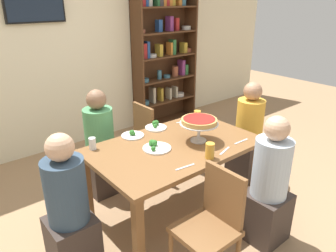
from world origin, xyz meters
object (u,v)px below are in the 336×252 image
object	(u,v)px
dining_table	(175,153)
salad_plate_near_diner	(156,126)
diner_far_left	(101,150)
chair_far_right	(151,135)
diner_head_east	(248,139)
water_glass_clear_near	(92,144)
beer_glass_amber_tall	(210,151)
television	(35,6)
chair_near_left	(212,221)
bookshelf	(164,51)
beer_glass_amber_short	(197,118)
cutlery_knife_far	(185,167)
deep_dish_pizza_stand	(199,122)
cutlery_knife_near	(241,141)
cutlery_fork_far	(225,151)
salad_plate_far_diner	(133,135)
diner_head_west	(69,215)
cutlery_fork_near	(184,122)
salad_plate_spare	(156,147)
diner_near_right	(268,190)

from	to	relation	value
dining_table	salad_plate_near_diner	world-z (taller)	salad_plate_near_diner
diner_far_left	chair_far_right	world-z (taller)	diner_far_left
diner_head_east	water_glass_clear_near	world-z (taller)	diner_head_east
beer_glass_amber_tall	television	bearing A→B (deg)	99.97
dining_table	chair_near_left	size ratio (longest dim) A/B	1.77
bookshelf	chair_far_right	distance (m)	1.84
beer_glass_amber_short	cutlery_knife_far	distance (m)	0.92
deep_dish_pizza_stand	cutlery_knife_near	distance (m)	0.44
cutlery_fork_far	bookshelf	bearing A→B (deg)	46.33
salad_plate_near_diner	chair_near_left	bearing A→B (deg)	-108.17
dining_table	diner_far_left	size ratio (longest dim) A/B	1.34
salad_plate_far_diner	diner_far_left	bearing A→B (deg)	112.17
television	diner_head_west	distance (m)	2.64
cutlery_fork_far	beer_glass_amber_short	bearing A→B (deg)	51.44
deep_dish_pizza_stand	diner_far_left	bearing A→B (deg)	123.43
bookshelf	cutlery_fork_near	bearing A→B (deg)	-122.45
salad_plate_spare	diner_far_left	bearing A→B (deg)	102.68
diner_head_west	cutlery_knife_far	size ratio (longest dim) A/B	6.39
beer_glass_amber_tall	cutlery_knife_near	distance (m)	0.47
cutlery_fork_near	cutlery_fork_far	bearing A→B (deg)	98.04
cutlery_knife_near	cutlery_fork_far	size ratio (longest dim) A/B	1.00
diner_head_east	salad_plate_near_diner	bearing A→B (deg)	-24.47
diner_far_left	cutlery_fork_near	distance (m)	0.94
diner_near_right	salad_plate_near_diner	distance (m)	1.26
bookshelf	beer_glass_amber_tall	distance (m)	2.82
diner_head_east	beer_glass_amber_tall	distance (m)	1.14
cutlery_fork_far	salad_plate_far_diner	bearing A→B (deg)	103.57
diner_head_west	bookshelf	bearing A→B (deg)	38.70
diner_near_right	beer_glass_amber_short	size ratio (longest dim) A/B	7.45
diner_head_west	deep_dish_pizza_stand	bearing A→B (deg)	-2.49
chair_near_left	salad_plate_near_diner	distance (m)	1.26
diner_head_west	diner_head_east	world-z (taller)	same
diner_head_east	beer_glass_amber_tall	bearing A→B (deg)	19.42
diner_head_east	deep_dish_pizza_stand	bearing A→B (deg)	4.12
cutlery_knife_near	deep_dish_pizza_stand	bearing A→B (deg)	139.05
diner_far_left	cutlery_knife_far	bearing A→B (deg)	7.14
salad_plate_near_diner	chair_far_right	bearing A→B (deg)	60.16
water_glass_clear_near	salad_plate_far_diner	bearing A→B (deg)	1.34
television	deep_dish_pizza_stand	world-z (taller)	television
dining_table	water_glass_clear_near	bearing A→B (deg)	148.06
chair_far_right	water_glass_clear_near	bearing A→B (deg)	-67.19
diner_near_right	diner_head_east	size ratio (longest dim) A/B	1.00
diner_far_left	salad_plate_far_diner	world-z (taller)	diner_far_left
television	salad_plate_far_diner	size ratio (longest dim) A/B	3.23
cutlery_knife_far	deep_dish_pizza_stand	bearing A→B (deg)	40.22
diner_head_east	cutlery_knife_far	size ratio (longest dim) A/B	6.39
cutlery_fork_near	deep_dish_pizza_stand	bearing A→B (deg)	85.90
chair_near_left	cutlery_fork_far	size ratio (longest dim) A/B	4.83
beer_glass_amber_short	cutlery_knife_near	world-z (taller)	beer_glass_amber_short
bookshelf	chair_far_right	world-z (taller)	bookshelf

